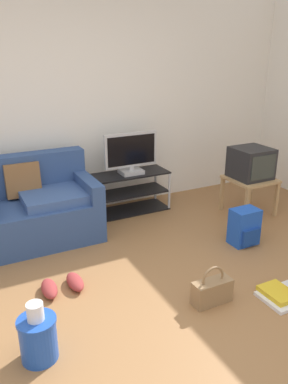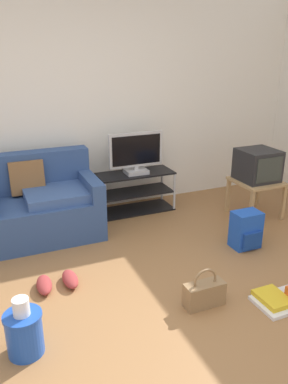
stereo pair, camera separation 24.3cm
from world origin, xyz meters
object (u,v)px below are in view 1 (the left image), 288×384
(tv_stand, at_px, (131,192))
(handbag, at_px, (212,291))
(side_table, at_px, (250,183))
(backpack, at_px, (244,227))
(crt_tv, at_px, (251,163))
(cleaning_bucket, at_px, (38,336))
(flat_tv, at_px, (131,154))
(sneakers_pair, at_px, (62,285))
(couch, at_px, (8,213))

(tv_stand, relative_size, handbag, 2.84)
(side_table, bearing_deg, backpack, -133.89)
(side_table, xyz_separation_m, handbag, (-1.50, -1.30, -0.27))
(crt_tv, relative_size, cleaning_bucket, 1.01)
(tv_stand, bearing_deg, flat_tv, -90.00)
(tv_stand, xyz_separation_m, crt_tv, (1.27, -0.70, 0.39))
(backpack, bearing_deg, handbag, -165.32)
(tv_stand, height_order, sneakers_pair, tv_stand)
(crt_tv, bearing_deg, couch, 169.68)
(couch, distance_m, sneakers_pair, 1.16)
(couch, xyz_separation_m, side_table, (2.76, -0.52, 0.05))
(couch, xyz_separation_m, backpack, (2.17, -1.14, -0.14))
(couch, relative_size, tv_stand, 1.94)
(backpack, bearing_deg, crt_tv, 24.61)
(side_table, relative_size, crt_tv, 1.22)
(flat_tv, height_order, handbag, flat_tv)
(tv_stand, height_order, cleaning_bucket, tv_stand)
(couch, height_order, flat_tv, flat_tv)
(cleaning_bucket, height_order, sneakers_pair, cleaning_bucket)
(side_table, distance_m, sneakers_pair, 2.61)
(side_table, distance_m, crt_tv, 0.26)
(couch, bearing_deg, handbag, -55.13)
(crt_tv, bearing_deg, side_table, -90.00)
(flat_tv, relative_size, side_table, 1.29)
(handbag, distance_m, cleaning_bucket, 1.38)
(side_table, height_order, backpack, side_table)
(side_table, xyz_separation_m, backpack, (-0.59, -0.62, -0.19))
(flat_tv, bearing_deg, tv_stand, 90.00)
(side_table, height_order, cleaning_bucket, side_table)
(couch, bearing_deg, side_table, -10.65)
(side_table, height_order, crt_tv, crt_tv)
(tv_stand, relative_size, crt_tv, 2.19)
(flat_tv, height_order, crt_tv, flat_tv)
(handbag, bearing_deg, side_table, 40.88)
(side_table, height_order, sneakers_pair, side_table)
(cleaning_bucket, bearing_deg, crt_tv, 24.14)
(couch, relative_size, sneakers_pair, 5.00)
(tv_stand, xyz_separation_m, backpack, (0.68, -1.34, -0.06))
(flat_tv, bearing_deg, side_table, -28.60)
(side_table, bearing_deg, sneakers_pair, -167.09)
(couch, relative_size, crt_tv, 4.23)
(tv_stand, relative_size, sneakers_pair, 2.58)
(flat_tv, height_order, sneakers_pair, flat_tv)
(side_table, distance_m, handbag, 2.00)
(side_table, height_order, handbag, side_table)
(handbag, bearing_deg, backpack, 36.92)
(handbag, bearing_deg, tv_stand, 83.66)
(side_table, bearing_deg, handbag, -139.12)
(flat_tv, bearing_deg, cleaning_bucket, -129.12)
(flat_tv, height_order, backpack, flat_tv)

